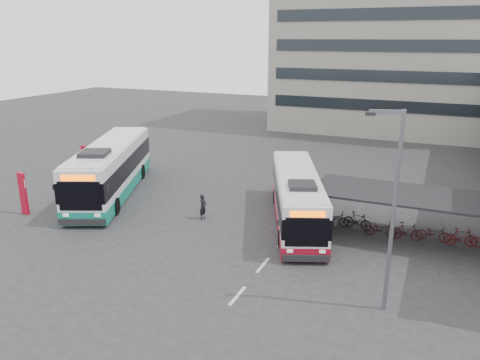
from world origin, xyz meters
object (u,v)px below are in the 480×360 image
at_px(bus_main, 297,198).
at_px(lamp_post, 392,202).
at_px(bus_teal, 111,169).
at_px(pedestrian, 203,207).

relative_size(bus_main, lamp_post, 1.38).
distance_m(bus_main, bus_teal, 13.27).
distance_m(pedestrian, lamp_post, 13.08).
bearing_deg(bus_teal, bus_main, -22.99).
distance_m(bus_teal, lamp_post, 20.74).
xyz_separation_m(bus_main, lamp_post, (5.86, -7.52, 3.07)).
height_order(pedestrian, lamp_post, lamp_post).
bearing_deg(bus_main, bus_teal, 158.28).
relative_size(bus_main, bus_teal, 0.86).
bearing_deg(lamp_post, bus_main, 111.13).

